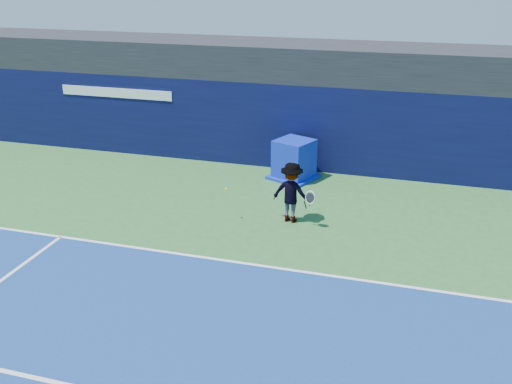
# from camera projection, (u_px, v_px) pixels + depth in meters

# --- Properties ---
(ground) EXTENTS (80.00, 80.00, 0.00)m
(ground) POSITION_uv_depth(u_px,v_px,m) (191.00, 333.00, 11.32)
(ground) COLOR #2D652D
(ground) RESTS_ON ground
(baseline) EXTENTS (24.00, 0.10, 0.01)m
(baseline) POSITION_uv_depth(u_px,v_px,m) (238.00, 262.00, 13.98)
(baseline) COLOR white
(baseline) RESTS_ON ground
(stadium_band) EXTENTS (36.00, 3.00, 1.20)m
(stadium_band) POSITION_uv_depth(u_px,v_px,m) (311.00, 61.00, 20.20)
(stadium_band) COLOR black
(stadium_band) RESTS_ON back_wall_assembly
(back_wall_assembly) EXTENTS (36.00, 1.03, 3.00)m
(back_wall_assembly) POSITION_uv_depth(u_px,v_px,m) (303.00, 125.00, 20.10)
(back_wall_assembly) COLOR #090C32
(back_wall_assembly) RESTS_ON ground
(equipment_cart) EXTENTS (1.83, 1.83, 1.35)m
(equipment_cart) POSITION_uv_depth(u_px,v_px,m) (294.00, 161.00, 19.26)
(equipment_cart) COLOR #0C1EAB
(equipment_cart) RESTS_ON ground
(tennis_player) EXTENTS (1.35, 0.81, 1.73)m
(tennis_player) POSITION_uv_depth(u_px,v_px,m) (292.00, 192.00, 15.94)
(tennis_player) COLOR white
(tennis_player) RESTS_ON ground
(tennis_ball) EXTENTS (0.08, 0.08, 0.08)m
(tennis_ball) POSITION_uv_depth(u_px,v_px,m) (226.00, 189.00, 15.99)
(tennis_ball) COLOR yellow
(tennis_ball) RESTS_ON ground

